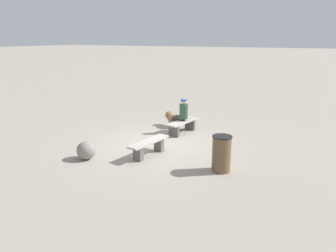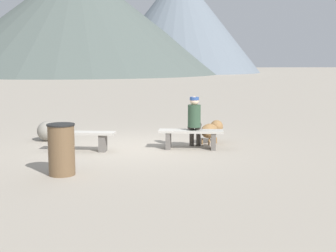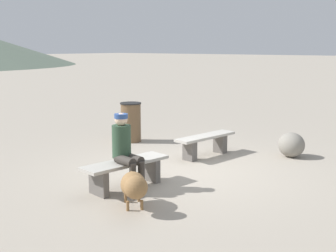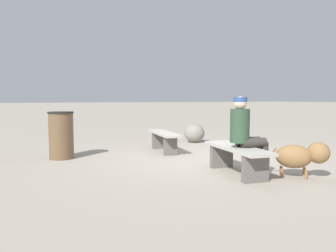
{
  "view_description": "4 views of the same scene",
  "coord_description": "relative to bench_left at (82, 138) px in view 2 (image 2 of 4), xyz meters",
  "views": [
    {
      "loc": [
        -8.87,
        -4.97,
        3.4
      ],
      "look_at": [
        -0.84,
        -0.78,
        0.89
      ],
      "focal_mm": 34.28,
      "sensor_mm": 36.0,
      "label": 1
    },
    {
      "loc": [
        0.17,
        -11.17,
        2.15
      ],
      "look_at": [
        0.91,
        0.8,
        0.42
      ],
      "focal_mm": 49.85,
      "sensor_mm": 36.0,
      "label": 2
    },
    {
      "loc": [
        6.41,
        4.63,
        2.32
      ],
      "look_at": [
        -1.1,
        -1.27,
        0.56
      ],
      "focal_mm": 46.46,
      "sensor_mm": 36.0,
      "label": 3
    },
    {
      "loc": [
        5.6,
        -3.46,
        1.22
      ],
      "look_at": [
        -1.26,
        -0.17,
        0.59
      ],
      "focal_mm": 34.67,
      "sensor_mm": 36.0,
      "label": 4
    }
  ],
  "objects": [
    {
      "name": "ground",
      "position": [
        1.17,
        0.32,
        -0.34
      ],
      "size": [
        210.0,
        210.0,
        0.06
      ],
      "primitive_type": "cube",
      "color": "#9E9384"
    },
    {
      "name": "bench_left",
      "position": [
        0.0,
        0.0,
        0.0
      ],
      "size": [
        1.58,
        0.58,
        0.46
      ],
      "rotation": [
        0.0,
        0.0,
        -0.14
      ],
      "color": "#605B56",
      "rests_on": "ground"
    },
    {
      "name": "bench_right",
      "position": [
        2.57,
        0.12,
        0.01
      ],
      "size": [
        1.59,
        0.66,
        0.46
      ],
      "rotation": [
        0.0,
        0.0,
        -0.14
      ],
      "color": "#605B56",
      "rests_on": "ground"
    },
    {
      "name": "seated_person",
      "position": [
        2.66,
        0.2,
        0.41
      ],
      "size": [
        0.39,
        0.62,
        1.26
      ],
      "rotation": [
        0.0,
        0.0,
        -0.18
      ],
      "color": "#2D4733",
      "rests_on": "ground"
    },
    {
      "name": "dog",
      "position": [
        3.19,
        0.88,
        0.04
      ],
      "size": [
        0.72,
        0.76,
        0.57
      ],
      "rotation": [
        0.0,
        0.0,
        0.86
      ],
      "color": "olive",
      "rests_on": "ground"
    },
    {
      "name": "trash_bin",
      "position": [
        -0.11,
        -2.26,
        0.17
      ],
      "size": [
        0.52,
        0.52,
        0.96
      ],
      "color": "brown",
      "rests_on": "ground"
    },
    {
      "name": "boulder",
      "position": [
        -1.09,
        1.46,
        -0.05
      ],
      "size": [
        0.67,
        0.69,
        0.52
      ],
      "primitive_type": "ellipsoid",
      "rotation": [
        0.0,
        0.0,
        4.43
      ],
      "color": "gray",
      "rests_on": "ground"
    },
    {
      "name": "distant_peak_1",
      "position": [
        7.78,
        63.66,
        7.61
      ],
      "size": [
        25.34,
        25.34,
        15.84
      ],
      "primitive_type": "cone",
      "color": "slate",
      "rests_on": "ground"
    },
    {
      "name": "distant_peak_2",
      "position": [
        -7.5,
        58.65,
        7.55
      ],
      "size": [
        41.02,
        41.02,
        15.71
      ],
      "primitive_type": "cone",
      "color": "#4C5651",
      "rests_on": "ground"
    }
  ]
}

